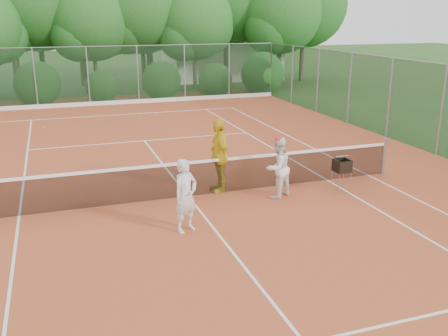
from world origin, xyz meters
The scene contains 14 objects.
ground centered at (0.00, 0.00, 0.00)m, with size 120.00×120.00×0.00m, color #264819.
clay_court centered at (0.00, 0.00, 0.01)m, with size 18.00×36.00×0.02m, color #B44F29.
club_building centered at (9.00, 24.00, 1.50)m, with size 8.00×5.00×3.00m, color beige.
tennis_net centered at (0.00, 0.00, 0.53)m, with size 11.97×0.10×1.10m.
player_white centered at (-0.60, -2.02, 0.83)m, with size 0.59×0.39×1.62m, color silver.
player_center_grp centered at (2.17, -0.73, 0.82)m, with size 0.95×0.87×1.61m.
player_yellow centered at (0.90, 0.21, 1.00)m, with size 1.15×0.48×1.96m, color gold.
ball_hopper centered at (3.96, -0.90, 0.72)m, with size 0.39×0.39×0.88m.
stray_ball_a centered at (-3.57, 9.94, 0.05)m, with size 0.07×0.07×0.07m, color #B1C72E.
stray_ball_b centered at (0.51, 10.70, 0.05)m, with size 0.07×0.07×0.07m, color #BBD030.
stray_ball_c centered at (1.45, 11.49, 0.05)m, with size 0.07×0.07×0.07m, color yellow.
court_markings centered at (0.00, 0.00, 0.02)m, with size 11.03×23.83×0.01m.
fence_back centered at (0.00, 15.00, 1.52)m, with size 18.07×0.07×3.00m.
tropical_treeline centered at (1.43, 20.22, 5.11)m, with size 32.10×8.49×15.03m.
Camera 1 is at (-3.09, -11.79, 4.54)m, focal length 40.00 mm.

